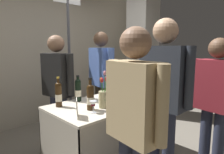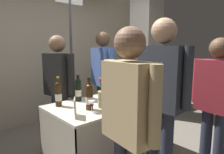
{
  "view_description": "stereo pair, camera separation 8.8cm",
  "coord_description": "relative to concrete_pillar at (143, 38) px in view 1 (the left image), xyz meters",
  "views": [
    {
      "loc": [
        -1.69,
        -1.73,
        1.47
      ],
      "look_at": [
        0.0,
        0.0,
        1.09
      ],
      "focal_mm": 31.89,
      "sensor_mm": 36.0,
      "label": 1
    },
    {
      "loc": [
        -1.62,
        -1.79,
        1.47
      ],
      "look_at": [
        0.0,
        0.0,
        1.09
      ],
      "focal_mm": 31.89,
      "sensor_mm": 36.0,
      "label": 2
    }
  ],
  "objects": [
    {
      "name": "display_bottle_2",
      "position": [
        -2.5,
        -0.74,
        -0.71
      ],
      "size": [
        0.07,
        0.07,
        0.34
      ],
      "color": "#38230F",
      "rests_on": "tasting_table"
    },
    {
      "name": "display_bottle_5",
      "position": [
        -1.36,
        -0.9,
        -0.72
      ],
      "size": [
        0.07,
        0.07,
        0.31
      ],
      "color": "black",
      "rests_on": "tasting_table"
    },
    {
      "name": "tasting_table",
      "position": [
        -1.9,
        -0.98,
        -1.1
      ],
      "size": [
        1.56,
        0.78,
        0.79
      ],
      "color": "beige",
      "rests_on": "ground_plane"
    },
    {
      "name": "taster_foreground_centre",
      "position": [
        -2.52,
        -1.85,
        -0.69
      ],
      "size": [
        0.25,
        0.56,
        1.6
      ],
      "rotation": [
        0.0,
        0.0,
        1.46
      ],
      "color": "#2D3347",
      "rests_on": "ground_plane"
    },
    {
      "name": "display_bottle_3",
      "position": [
        -1.64,
        -0.82,
        -0.72
      ],
      "size": [
        0.07,
        0.07,
        0.31
      ],
      "color": "#192333",
      "rests_on": "tasting_table"
    },
    {
      "name": "vendor_presenter",
      "position": [
        -1.51,
        -0.33,
        -0.62
      ],
      "size": [
        0.3,
        0.61,
        1.69
      ],
      "rotation": [
        0.0,
        0.0,
        -1.78
      ],
      "color": "#4C4233",
      "rests_on": "ground_plane"
    },
    {
      "name": "wine_glass_mid",
      "position": [
        -2.35,
        -1.17,
        -0.76
      ],
      "size": [
        0.08,
        0.08,
        0.12
      ],
      "color": "silver",
      "rests_on": "tasting_table"
    },
    {
      "name": "display_bottle_4",
      "position": [
        -2.21,
        -0.71,
        -0.71
      ],
      "size": [
        0.08,
        0.08,
        0.33
      ],
      "color": "black",
      "rests_on": "tasting_table"
    },
    {
      "name": "taster_foreground_left",
      "position": [
        -1.31,
        -1.99,
        -0.72
      ],
      "size": [
        0.25,
        0.55,
        1.56
      ],
      "rotation": [
        0.0,
        0.0,
        1.46
      ],
      "color": "#2D3347",
      "rests_on": "ground_plane"
    },
    {
      "name": "back_partition",
      "position": [
        -1.9,
        1.03,
        -0.2
      ],
      "size": [
        5.05,
        0.12,
        2.9
      ],
      "primitive_type": "cube",
      "color": "#B2A893",
      "rests_on": "ground_plane"
    },
    {
      "name": "display_bottle_0",
      "position": [
        -2.32,
        -1.08,
        -0.7
      ],
      "size": [
        0.08,
        0.08,
        0.35
      ],
      "color": "#38230F",
      "rests_on": "tasting_table"
    },
    {
      "name": "brochure_stand",
      "position": [
        -2.55,
        -1.17,
        -0.76
      ],
      "size": [
        0.1,
        0.14,
        0.18
      ],
      "primitive_type": "cube",
      "rotation": [
        0.04,
        0.0,
        4.1
      ],
      "color": "silver",
      "rests_on": "tasting_table"
    },
    {
      "name": "wine_glass_near_taster",
      "position": [
        -1.63,
        -1.24,
        -0.75
      ],
      "size": [
        0.07,
        0.07,
        0.13
      ],
      "color": "silver",
      "rests_on": "tasting_table"
    },
    {
      "name": "concrete_pillar",
      "position": [
        0.0,
        0.0,
        0.0
      ],
      "size": [
        0.52,
        0.52,
        3.29
      ],
      "primitive_type": "cube",
      "color": "gray",
      "rests_on": "ground_plane"
    },
    {
      "name": "wine_glass_near_vendor",
      "position": [
        -1.99,
        -1.22,
        -0.76
      ],
      "size": [
        0.08,
        0.08,
        0.12
      ],
      "color": "silver",
      "rests_on": "tasting_table"
    },
    {
      "name": "flower_vase",
      "position": [
        -2.17,
        -1.12,
        -0.73
      ],
      "size": [
        0.1,
        0.1,
        0.41
      ],
      "color": "tan",
      "rests_on": "tasting_table"
    },
    {
      "name": "vendor_assistant",
      "position": [
        -2.27,
        -0.32,
        -0.68
      ],
      "size": [
        0.27,
        0.58,
        1.61
      ],
      "rotation": [
        0.0,
        0.0,
        -1.42
      ],
      "color": "#2D3347",
      "rests_on": "ground_plane"
    },
    {
      "name": "display_bottle_1",
      "position": [
        -1.35,
        -0.78,
        -0.71
      ],
      "size": [
        0.07,
        0.07,
        0.33
      ],
      "color": "black",
      "rests_on": "tasting_table"
    },
    {
      "name": "featured_wine_bottle",
      "position": [
        -1.97,
        -1.05,
        -0.71
      ],
      "size": [
        0.07,
        0.07,
        0.34
      ],
      "color": "black",
      "rests_on": "tasting_table"
    },
    {
      "name": "taster_foreground_right",
      "position": [
        -1.9,
        -1.7,
        -0.6
      ],
      "size": [
        0.24,
        0.6,
        1.73
      ],
      "rotation": [
        0.0,
        0.0,
        1.58
      ],
      "color": "#2D3347",
      "rests_on": "ground_plane"
    },
    {
      "name": "booth_signpost",
      "position": [
        -1.87,
        0.02,
        -0.26
      ],
      "size": [
        0.47,
        0.04,
        2.31
      ],
      "color": "#47474C",
      "rests_on": "ground_plane"
    }
  ]
}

